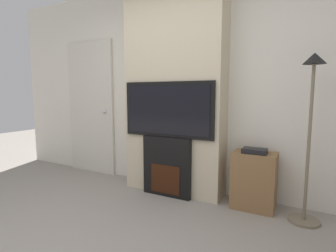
{
  "coord_description": "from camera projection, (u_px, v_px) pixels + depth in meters",
  "views": [
    {
      "loc": [
        1.48,
        -1.07,
        1.24
      ],
      "look_at": [
        0.0,
        1.66,
        0.86
      ],
      "focal_mm": 28.0,
      "sensor_mm": 36.0,
      "label": 1
    }
  ],
  "objects": [
    {
      "name": "wall_back",
      "position": [
        181.0,
        85.0,
        3.39
      ],
      "size": [
        6.0,
        0.06,
        2.7
      ],
      "color": "silver",
      "rests_on": "ground_plane"
    },
    {
      "name": "chimney_breast",
      "position": [
        175.0,
        85.0,
        3.22
      ],
      "size": [
        1.26,
        0.34,
        2.7
      ],
      "color": "beige",
      "rests_on": "ground_plane"
    },
    {
      "name": "fireplace",
      "position": [
        168.0,
        166.0,
        3.19
      ],
      "size": [
        0.62,
        0.15,
        0.72
      ],
      "color": "black",
      "rests_on": "ground_plane"
    },
    {
      "name": "television",
      "position": [
        168.0,
        110.0,
        3.1
      ],
      "size": [
        1.16,
        0.07,
        0.66
      ],
      "color": "black",
      "rests_on": "fireplace"
    },
    {
      "name": "floor_lamp",
      "position": [
        310.0,
        121.0,
        2.43
      ],
      "size": [
        0.29,
        0.29,
        1.61
      ],
      "color": "#726651",
      "rests_on": "ground_plane"
    },
    {
      "name": "media_stand",
      "position": [
        254.0,
        180.0,
        2.83
      ],
      "size": [
        0.45,
        0.31,
        0.66
      ],
      "color": "brown",
      "rests_on": "ground_plane"
    },
    {
      "name": "entry_door",
      "position": [
        91.0,
        108.0,
        4.11
      ],
      "size": [
        0.89,
        0.09,
        2.03
      ],
      "color": "beige",
      "rests_on": "ground_plane"
    }
  ]
}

